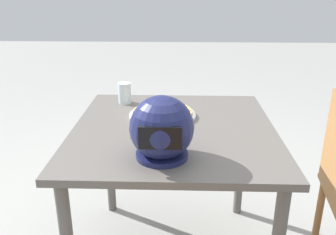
# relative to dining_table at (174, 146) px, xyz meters

# --- Properties ---
(dining_table) EXTENTS (0.91, 0.96, 0.74)m
(dining_table) POSITION_rel_dining_table_xyz_m (0.00, 0.00, 0.00)
(dining_table) COLOR #5B5651
(dining_table) RESTS_ON ground
(pizza_plate) EXTENTS (0.32, 0.32, 0.01)m
(pizza_plate) POSITION_rel_dining_table_xyz_m (0.06, -0.14, 0.10)
(pizza_plate) COLOR white
(pizza_plate) RESTS_ON dining_table
(pizza) EXTENTS (0.29, 0.29, 0.05)m
(pizza) POSITION_rel_dining_table_xyz_m (0.06, -0.13, 0.12)
(pizza) COLOR tan
(pizza) RESTS_ON pizza_plate
(motorcycle_helmet) EXTENTS (0.24, 0.24, 0.24)m
(motorcycle_helmet) POSITION_rel_dining_table_xyz_m (0.04, 0.30, 0.21)
(motorcycle_helmet) COLOR #191E4C
(motorcycle_helmet) RESTS_ON dining_table
(drinking_glass) EXTENTS (0.07, 0.07, 0.11)m
(drinking_glass) POSITION_rel_dining_table_xyz_m (0.27, -0.33, 0.15)
(drinking_glass) COLOR silver
(drinking_glass) RESTS_ON dining_table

